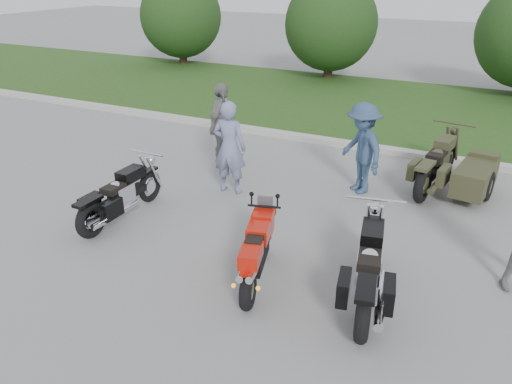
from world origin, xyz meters
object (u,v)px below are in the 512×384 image
at_px(sportbike_red, 256,251).
at_px(person_stripe, 230,148).
at_px(person_denim, 362,149).
at_px(cruiser_left, 119,198).
at_px(cruiser_sidecar, 458,173).
at_px(cruiser_right, 369,272).
at_px(person_back, 222,126).

bearing_deg(sportbike_red, person_stripe, 109.93).
distance_m(sportbike_red, person_denim, 3.93).
relative_size(cruiser_left, cruiser_sidecar, 0.88).
bearing_deg(cruiser_right, person_stripe, 134.15).
bearing_deg(person_back, cruiser_left, 167.05).
relative_size(sportbike_red, person_denim, 0.99).
height_order(person_stripe, person_denim, person_stripe).
distance_m(cruiser_left, person_denim, 4.85).
bearing_deg(cruiser_left, cruiser_right, -4.60).
xyz_separation_m(sportbike_red, cruiser_left, (-3.14, 0.67, -0.08)).
height_order(cruiser_right, cruiser_sidecar, cruiser_sidecar).
bearing_deg(person_denim, cruiser_right, -30.36).
bearing_deg(cruiser_right, person_denim, 96.17).
distance_m(cruiser_right, person_back, 5.72).
xyz_separation_m(sportbike_red, cruiser_right, (1.59, 0.26, -0.04)).
relative_size(person_stripe, person_back, 0.99).
bearing_deg(sportbike_red, person_denim, 67.57).
xyz_separation_m(sportbike_red, person_denim, (0.46, 3.88, 0.41)).
xyz_separation_m(cruiser_left, person_back, (0.33, 3.22, 0.53)).
height_order(sportbike_red, cruiser_sidecar, cruiser_sidecar).
bearing_deg(cruiser_right, cruiser_sidecar, 69.72).
height_order(cruiser_sidecar, person_stripe, person_stripe).
distance_m(cruiser_sidecar, person_stripe, 4.68).
relative_size(person_stripe, person_denim, 1.03).
bearing_deg(person_back, person_denim, -97.17).
relative_size(sportbike_red, person_back, 0.95).
height_order(cruiser_sidecar, person_denim, person_denim).
distance_m(cruiser_right, person_stripe, 4.30).
bearing_deg(sportbike_red, cruiser_left, 152.25).
height_order(person_stripe, person_back, person_back).
bearing_deg(sportbike_red, cruiser_right, -6.55).
distance_m(sportbike_red, cruiser_sidecar, 5.18).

